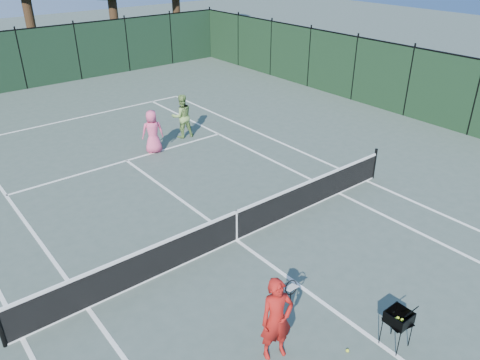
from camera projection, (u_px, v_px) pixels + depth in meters
ground at (236, 240)px, 12.42m from camera, size 90.00×90.00×0.00m
sideline_doubles_left at (22, 338)px, 9.38m from camera, size 0.10×23.77×0.01m
sideline_doubles_right at (366, 181)px, 15.46m from camera, size 0.10×23.77×0.01m
sideline_singles_left at (88, 308)px, 10.14m from camera, size 0.10×23.77×0.01m
sideline_singles_right at (339, 193)px, 14.70m from camera, size 0.10×23.77×0.01m
baseline_far at (70, 120)px, 20.66m from camera, size 10.97×0.10×0.01m
service_line_far at (127, 161)px, 16.85m from camera, size 8.23×0.10×0.01m
center_service_line at (236, 240)px, 12.42m from camera, size 0.10×12.80×0.01m
tennis_net at (236, 225)px, 12.20m from camera, size 11.69×0.09×1.06m
fence_far at (21, 60)px, 24.20m from camera, size 24.00×0.05×3.00m
fence_right at (475, 99)px, 18.38m from camera, size 0.05×36.00×3.00m
coach at (277, 319)px, 8.63m from camera, size 1.06×0.60×1.77m
player_pink at (153, 132)px, 17.17m from camera, size 0.92×0.76×1.62m
player_green at (182, 116)px, 18.49m from camera, size 0.97×0.83×1.75m
ball_hopper at (399, 318)px, 8.91m from camera, size 0.52×0.52×0.84m
loose_ball_midcourt at (347, 351)px, 9.05m from camera, size 0.07×0.07×0.07m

